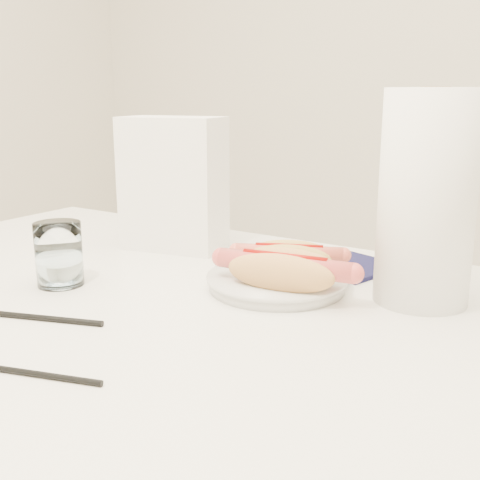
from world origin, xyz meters
The scene contains 10 objects.
table centered at (0.00, 0.00, 0.69)m, with size 1.20×0.80×0.75m.
plate centered at (0.14, 0.12, 0.76)m, with size 0.20×0.20×0.02m, color silver.
hotdog_left centered at (0.13, 0.16, 0.79)m, with size 0.16×0.11×0.04m.
hotdog_right centered at (0.17, 0.09, 0.79)m, with size 0.19×0.10×0.05m.
water_glass centered at (-0.14, -0.03, 0.80)m, with size 0.07×0.07×0.09m, color white.
chopstick_near centered at (-0.08, -0.16, 0.75)m, with size 0.01×0.01×0.23m, color black.
chopstick_far centered at (0.04, -0.25, 0.75)m, with size 0.01×0.01×0.20m, color black.
napkin_box centered at (-0.13, 0.23, 0.87)m, with size 0.18×0.10×0.23m, color white.
navy_napkin centered at (0.18, 0.28, 0.75)m, with size 0.13×0.13×0.01m, color #111034.
paper_towel_roll centered at (0.32, 0.18, 0.89)m, with size 0.13×0.13×0.28m, color white.
Camera 1 is at (0.53, -0.59, 1.03)m, focal length 44.18 mm.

